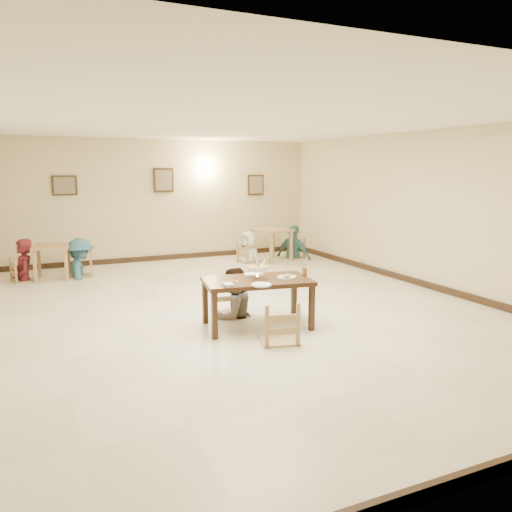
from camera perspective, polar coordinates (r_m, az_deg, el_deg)
name	(u,v)px	position (r m, az deg, el deg)	size (l,w,h in m)	color
floor	(235,310)	(8.21, -2.44, -6.15)	(10.00, 10.00, 0.00)	beige
ceiling	(233,121)	(7.92, -2.61, 15.19)	(10.00, 10.00, 0.00)	white
wall_back	(160,201)	(12.70, -10.94, 6.25)	(10.00, 10.00, 0.00)	beige
wall_front	(505,283)	(3.81, 26.54, -2.79)	(10.00, 10.00, 0.00)	beige
wall_right	(429,210)	(10.10, 19.15, 4.99)	(10.00, 10.00, 0.00)	beige
baseboard_back	(162,258)	(12.83, -10.70, -0.19)	(8.00, 0.06, 0.12)	black
baseboard_front	(484,473)	(4.35, 24.65, -21.57)	(8.00, 0.06, 0.12)	black
baseboard_right	(423,284)	(10.29, 18.57, -3.01)	(0.06, 10.00, 0.12)	black
picture_a	(64,185)	(12.32, -21.04, 7.53)	(0.55, 0.04, 0.45)	#362512
picture_b	(164,180)	(12.66, -10.52, 8.52)	(0.50, 0.04, 0.60)	#362512
picture_c	(256,185)	(13.47, -0.02, 8.12)	(0.45, 0.04, 0.55)	#362512
wall_sconce	(206,168)	(12.96, -5.77, 9.99)	(0.16, 0.05, 0.22)	#FFD88C
main_table	(257,284)	(7.18, 0.14, -3.28)	(1.63, 1.07, 0.71)	#362013
chair_far	(230,284)	(7.80, -3.01, -3.18)	(0.48, 0.48, 1.01)	tan
chair_near	(279,303)	(6.61, 2.62, -5.38)	(0.50, 0.50, 1.06)	tan
main_diner	(233,268)	(7.71, -2.69, -1.39)	(0.74, 0.58, 1.52)	gray
curry_warmer	(257,268)	(7.15, 0.15, -1.43)	(0.32, 0.29, 0.26)	silver
rice_plate_far	(254,274)	(7.44, -0.26, -2.06)	(0.30, 0.30, 0.07)	white
rice_plate_near	(261,285)	(6.77, 0.62, -3.28)	(0.27, 0.27, 0.06)	white
fried_plate	(287,277)	(7.23, 3.57, -2.37)	(0.29, 0.29, 0.06)	white
chili_dish	(234,282)	(6.96, -2.52, -2.95)	(0.10, 0.10, 0.02)	white
napkin_cutlery	(228,285)	(6.77, -3.20, -3.28)	(0.16, 0.25, 0.03)	white
drink_glass	(305,271)	(7.41, 5.57, -1.71)	(0.08, 0.08, 0.15)	white
bg_table_left	(52,251)	(11.22, -22.33, 0.49)	(0.81, 0.81, 0.71)	tan
bg_table_right	(272,234)	(12.51, 1.85, 2.48)	(0.99, 0.99, 0.80)	tan
bg_chair_ll	(23,259)	(11.23, -25.10, -0.32)	(0.43, 0.43, 0.92)	tan
bg_chair_lr	(80,254)	(11.24, -19.49, 0.26)	(0.47, 0.47, 1.00)	tan
bg_chair_rl	(249,243)	(12.26, -0.84, 1.48)	(0.45, 0.45, 0.95)	tan
bg_chair_rr	(294,240)	(12.85, 4.36, 1.86)	(0.45, 0.45, 0.96)	tan
bg_diner_a	(21,239)	(11.17, -25.26, 1.76)	(0.64, 0.42, 1.74)	#5A1821
bg_diner_b	(79,238)	(11.20, -19.58, 1.94)	(1.07, 0.62, 1.66)	teal
bg_diner_c	(249,231)	(12.22, -0.85, 2.87)	(0.76, 0.49, 1.55)	silver
bg_diner_d	(294,225)	(12.80, 4.39, 3.60)	(1.02, 0.42, 1.74)	teal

